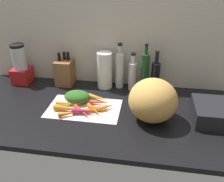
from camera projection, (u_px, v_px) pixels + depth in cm
name	position (u px, v px, depth cm)	size (l,w,h in cm)	color
ground_plane	(96.00, 111.00, 147.80)	(170.00, 80.00, 3.00)	black
wall_back	(107.00, 42.00, 166.40)	(170.00, 3.00, 60.00)	beige
cutting_board	(84.00, 108.00, 146.99)	(43.66, 27.21, 0.80)	beige
carrot_0	(107.00, 106.00, 145.51)	(2.90, 2.90, 10.18)	orange
carrot_1	(95.00, 110.00, 142.45)	(2.57, 2.57, 13.41)	orange
carrot_2	(99.00, 98.00, 154.17)	(3.03, 3.03, 14.76)	orange
carrot_3	(67.00, 110.00, 143.00)	(2.00, 2.00, 15.78)	orange
carrot_4	(84.00, 111.00, 140.23)	(3.48, 3.48, 14.48)	#B2264C
carrot_5	(84.00, 102.00, 150.66)	(2.25, 2.25, 10.19)	orange
carrot_6	(99.00, 102.00, 149.93)	(2.31, 2.31, 12.49)	red
carrot_7	(68.00, 114.00, 138.62)	(2.52, 2.52, 10.86)	orange
carrot_8	(65.00, 108.00, 143.28)	(3.56, 3.56, 13.21)	orange
carrot_9	(70.00, 104.00, 148.15)	(2.48, 2.48, 16.84)	orange
carrot_10	(94.00, 110.00, 142.39)	(2.58, 2.58, 17.00)	orange
carrot_11	(101.00, 108.00, 143.32)	(2.80, 2.80, 10.99)	orange
carrot_12	(82.00, 112.00, 140.54)	(2.57, 2.57, 15.61)	red
carrot_greens_pile	(77.00, 96.00, 151.98)	(16.10, 12.39, 6.81)	#2D6023
winter_squash	(153.00, 100.00, 131.91)	(26.66, 25.78, 24.40)	gold
knife_block	(65.00, 71.00, 173.82)	(11.76, 15.17, 23.45)	brown
blender_appliance	(20.00, 66.00, 174.01)	(12.55, 12.55, 28.61)	red
paper_towel_roll	(104.00, 70.00, 166.77)	(10.19, 10.19, 25.51)	white
bottle_0	(120.00, 69.00, 166.58)	(5.63, 5.63, 31.87)	silver
bottle_1	(132.00, 75.00, 164.55)	(5.46, 5.46, 26.64)	silver
bottle_2	(145.00, 73.00, 160.56)	(5.50, 5.50, 33.56)	#19421E
bottle_3	(155.00, 76.00, 161.65)	(5.85, 5.85, 28.97)	black
dish_rack	(215.00, 113.00, 134.75)	(23.42, 24.86, 9.53)	black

